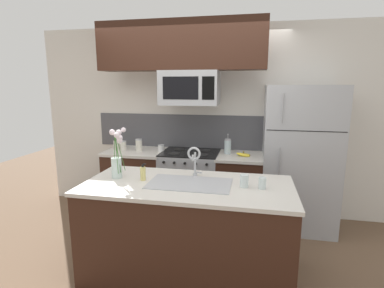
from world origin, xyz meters
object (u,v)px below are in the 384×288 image
(storage_jar_short, at_px, (139,145))
(banana_bunch, at_px, (243,155))
(french_press, at_px, (228,146))
(sink_faucet, at_px, (194,157))
(refrigerator, at_px, (299,158))
(storage_jar_squat, at_px, (161,148))
(drinking_glass, at_px, (244,181))
(flower_vase, at_px, (117,160))
(storage_jar_tall, at_px, (117,144))
(spare_glass, at_px, (262,183))
(microwave, at_px, (190,88))
(stove_range, at_px, (190,185))
(dish_soap_bottle, at_px, (143,173))
(storage_jar_medium, at_px, (123,145))

(storage_jar_short, distance_m, banana_bunch, 1.42)
(french_press, relative_size, sink_faucet, 0.87)
(refrigerator, distance_m, storage_jar_squat, 1.80)
(drinking_glass, relative_size, flower_vase, 0.23)
(storage_jar_tall, distance_m, spare_glass, 2.36)
(drinking_glass, bearing_deg, storage_jar_short, 140.64)
(storage_jar_tall, xyz_separation_m, spare_glass, (1.98, -1.28, -0.02))
(banana_bunch, bearing_deg, spare_glass, -80.06)
(microwave, height_order, storage_jar_squat, microwave)
(banana_bunch, height_order, drinking_glass, drinking_glass)
(french_press, bearing_deg, storage_jar_squat, -176.48)
(stove_range, distance_m, dish_soap_bottle, 1.35)
(drinking_glass, bearing_deg, flower_vase, 178.99)
(stove_range, relative_size, microwave, 1.25)
(storage_jar_medium, bearing_deg, drinking_glass, -35.87)
(french_press, relative_size, dish_soap_bottle, 1.62)
(storage_jar_short, relative_size, french_press, 0.64)
(stove_range, distance_m, storage_jar_squat, 0.64)
(stove_range, bearing_deg, flower_vase, -111.06)
(banana_bunch, height_order, spare_glass, spare_glass)
(stove_range, height_order, drinking_glass, drinking_glass)
(storage_jar_squat, bearing_deg, spare_glass, -43.45)
(refrigerator, bearing_deg, spare_glass, -110.82)
(banana_bunch, bearing_deg, storage_jar_tall, 177.00)
(storage_jar_medium, relative_size, drinking_glass, 1.12)
(dish_soap_bottle, bearing_deg, french_press, 61.86)
(dish_soap_bottle, xyz_separation_m, drinking_glass, (0.95, -0.00, -0.01))
(storage_jar_short, distance_m, dish_soap_bottle, 1.31)
(microwave, xyz_separation_m, sink_faucet, (0.26, -1.01, -0.66))
(refrigerator, relative_size, dish_soap_bottle, 10.95)
(refrigerator, height_order, french_press, refrigerator)
(microwave, bearing_deg, french_press, 9.32)
(storage_jar_tall, relative_size, drinking_glass, 1.25)
(stove_range, xyz_separation_m, drinking_glass, (0.76, -1.24, 0.51))
(storage_jar_tall, xyz_separation_m, french_press, (1.56, 0.03, 0.03))
(storage_jar_squat, xyz_separation_m, banana_bunch, (1.11, -0.06, -0.02))
(sink_faucet, bearing_deg, drinking_glass, -22.39)
(storage_jar_tall, xyz_separation_m, drinking_glass, (1.82, -1.27, -0.01))
(banana_bunch, xyz_separation_m, drinking_glass, (0.05, -1.18, 0.03))
(french_press, xyz_separation_m, dish_soap_bottle, (-0.69, -1.29, -0.03))
(banana_bunch, bearing_deg, flower_vase, -135.44)
(sink_faucet, xyz_separation_m, drinking_glass, (0.49, -0.20, -0.14))
(microwave, height_order, drinking_glass, microwave)
(storage_jar_tall, distance_m, storage_jar_medium, 0.11)
(refrigerator, bearing_deg, storage_jar_medium, -179.67)
(refrigerator, distance_m, flower_vase, 2.24)
(refrigerator, xyz_separation_m, french_press, (-0.90, 0.04, 0.11))
(banana_bunch, relative_size, spare_glass, 1.88)
(stove_range, distance_m, microwave, 1.31)
(microwave, height_order, french_press, microwave)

